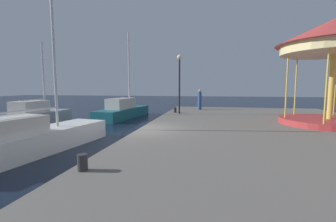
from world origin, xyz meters
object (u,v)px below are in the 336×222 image
object	(u,v)px
sailboat_grey	(37,117)
bollard_south	(175,110)
person_far_corner	(200,100)
sailboat_white	(32,139)
bollard_north	(83,162)
carousel	(335,46)
sailboat_teal	(123,110)
lamp_post_mid_promenade	(179,74)

from	to	relation	value
sailboat_grey	bollard_south	distance (m)	10.05
bollard_south	person_far_corner	size ratio (longest dim) A/B	0.22
sailboat_white	bollard_north	size ratio (longest dim) A/B	18.60
carousel	person_far_corner	size ratio (longest dim) A/B	3.19
person_far_corner	sailboat_grey	bearing A→B (deg)	-150.73
sailboat_teal	bollard_north	distance (m)	15.50
sailboat_white	carousel	world-z (taller)	sailboat_white
person_far_corner	bollard_north	bearing A→B (deg)	-97.59
sailboat_white	bollard_south	size ratio (longest dim) A/B	18.60
sailboat_teal	lamp_post_mid_promenade	distance (m)	6.90
sailboat_grey	bollard_north	size ratio (longest dim) A/B	15.22
sailboat_teal	sailboat_white	bearing A→B (deg)	-87.80
carousel	bollard_north	distance (m)	13.25
bollard_north	person_far_corner	bearing A→B (deg)	82.41
sailboat_white	person_far_corner	world-z (taller)	sailboat_white
sailboat_teal	person_far_corner	distance (m)	6.98
person_far_corner	carousel	bearing A→B (deg)	-43.95
bollard_north	sailboat_grey	bearing A→B (deg)	134.51
sailboat_teal	person_far_corner	bearing A→B (deg)	6.77
sailboat_white	lamp_post_mid_promenade	size ratio (longest dim) A/B	1.71
sailboat_teal	bollard_north	size ratio (longest dim) A/B	19.60
sailboat_grey	bollard_north	xyz separation A→B (m)	(9.12, -9.28, 0.29)
sailboat_grey	sailboat_teal	world-z (taller)	sailboat_teal
sailboat_teal	bollard_north	bearing A→B (deg)	-71.98
sailboat_teal	carousel	world-z (taller)	sailboat_teal
sailboat_grey	lamp_post_mid_promenade	world-z (taller)	sailboat_grey
person_far_corner	bollard_south	bearing A→B (deg)	-122.89
sailboat_grey	lamp_post_mid_promenade	distance (m)	10.67
sailboat_teal	bollard_south	xyz separation A→B (m)	(5.08, -1.94, 0.32)
sailboat_teal	lamp_post_mid_promenade	bearing A→B (deg)	-26.44
sailboat_teal	carousel	xyz separation A→B (m)	(14.06, -6.12, 4.24)
sailboat_white	bollard_north	xyz separation A→B (m)	(4.36, -3.38, 0.36)
carousel	sailboat_teal	bearing A→B (deg)	156.48
sailboat_white	carousel	size ratio (longest dim) A/B	1.31
sailboat_white	bollard_south	xyz separation A→B (m)	(4.65, 9.42, 0.36)
sailboat_teal	person_far_corner	xyz separation A→B (m)	(6.87, 0.81, 0.96)
sailboat_teal	sailboat_grey	bearing A→B (deg)	-128.39
sailboat_grey	sailboat_teal	distance (m)	6.97
bollard_south	sailboat_white	bearing A→B (deg)	-116.27
lamp_post_mid_promenade	person_far_corner	bearing A→B (deg)	69.34
bollard_south	bollard_north	bearing A→B (deg)	-91.29
sailboat_white	bollard_south	distance (m)	10.51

